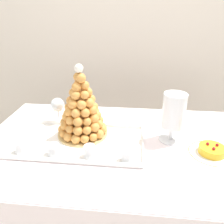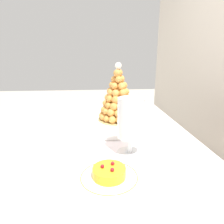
# 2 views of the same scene
# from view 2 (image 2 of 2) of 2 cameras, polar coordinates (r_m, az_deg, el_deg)

# --- Properties ---
(buffet_table) EXTENTS (1.49, 0.86, 0.75)m
(buffet_table) POSITION_cam_2_polar(r_m,az_deg,el_deg) (1.15, 0.70, -11.32)
(buffet_table) COLOR brown
(buffet_table) RESTS_ON ground_plane
(serving_tray) EXTENTS (0.66, 0.35, 0.02)m
(serving_tray) POSITION_cam_2_polar(r_m,az_deg,el_deg) (1.32, -1.62, -2.39)
(serving_tray) COLOR white
(serving_tray) RESTS_ON buffet_table
(croquembouche) EXTENTS (0.27, 0.27, 0.38)m
(croquembouche) POSITION_cam_2_polar(r_m,az_deg,el_deg) (1.28, 1.74, 4.01)
(croquembouche) COLOR tan
(croquembouche) RESTS_ON serving_tray
(dessert_cup_left) EXTENTS (0.06, 0.06, 0.05)m
(dessert_cup_left) POSITION_cam_2_polar(r_m,az_deg,el_deg) (1.54, -6.49, 1.34)
(dessert_cup_left) COLOR silver
(dessert_cup_left) RESTS_ON serving_tray
(dessert_cup_mid_left) EXTENTS (0.06, 0.06, 0.05)m
(dessert_cup_mid_left) POSITION_cam_2_polar(r_m,az_deg,el_deg) (1.39, -6.64, -0.38)
(dessert_cup_mid_left) COLOR silver
(dessert_cup_mid_left) RESTS_ON serving_tray
(dessert_cup_centre) EXTENTS (0.05, 0.05, 0.06)m
(dessert_cup_centre) POSITION_cam_2_polar(r_m,az_deg,el_deg) (1.23, -6.96, -2.43)
(dessert_cup_centre) COLOR silver
(dessert_cup_centre) RESTS_ON serving_tray
(dessert_cup_mid_right) EXTENTS (0.05, 0.05, 0.05)m
(dessert_cup_mid_right) POSITION_cam_2_polar(r_m,az_deg,el_deg) (1.07, -7.74, -5.38)
(dessert_cup_mid_right) COLOR silver
(dessert_cup_mid_right) RESTS_ON serving_tray
(macaron_goblet) EXTENTS (0.12, 0.12, 0.26)m
(macaron_goblet) POSITION_cam_2_polar(r_m,az_deg,el_deg) (0.84, 5.47, -2.28)
(macaron_goblet) COLOR white
(macaron_goblet) RESTS_ON buffet_table
(fruit_tart_plate) EXTENTS (0.21, 0.21, 0.05)m
(fruit_tart_plate) POSITION_cam_2_polar(r_m,az_deg,el_deg) (0.73, -0.85, -17.80)
(fruit_tart_plate) COLOR white
(fruit_tart_plate) RESTS_ON buffet_table
(wine_glass) EXTENTS (0.08, 0.08, 0.16)m
(wine_glass) POSITION_cam_2_polar(r_m,az_deg,el_deg) (1.47, 5.78, 3.80)
(wine_glass) COLOR silver
(wine_glass) RESTS_ON buffet_table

